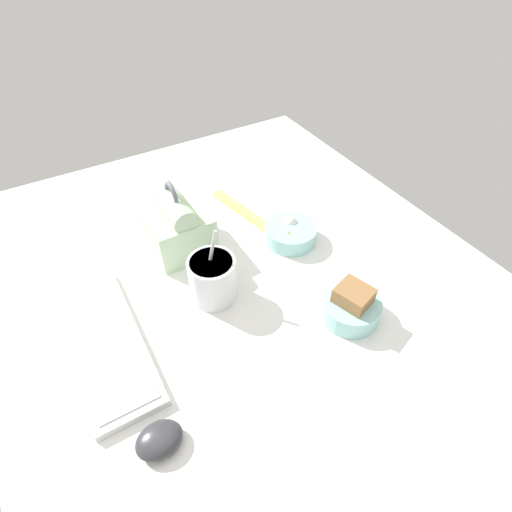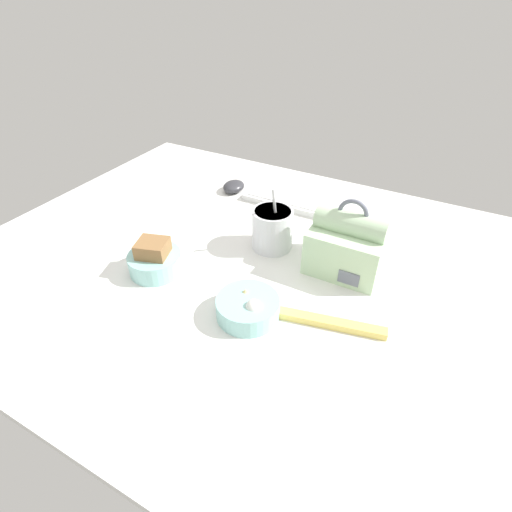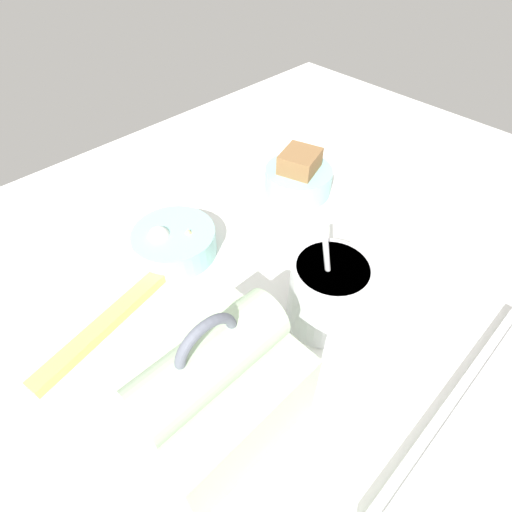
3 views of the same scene
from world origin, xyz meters
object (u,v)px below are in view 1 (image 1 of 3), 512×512
Objects in this scene: soup_cup at (213,278)px; chopstick_case at (244,212)px; bento_bowl_sandwich at (351,306)px; keyboard at (106,343)px; computer_mouse at (159,440)px; bento_bowl_snacks at (290,233)px; lunch_bag at (177,224)px.

chopstick_case is (22.40, -19.89, -4.71)cm from soup_cup.
keyboard is at bearing 68.40° from bento_bowl_sandwich.
bento_bowl_sandwich reaches higher than computer_mouse.
computer_mouse is (-24.84, 22.03, -3.85)cm from soup_cup.
computer_mouse is at bearing 138.41° from chopstick_case.
soup_cup reaches higher than bento_bowl_snacks.
soup_cup is at bearing 138.39° from chopstick_case.
soup_cup is 33.43cm from computer_mouse.
lunch_bag reaches higher than bento_bowl_snacks.
bento_bowl_snacks is 16.34cm from chopstick_case.
lunch_bag is 19.59cm from soup_cup.
keyboard is 23.87cm from computer_mouse.
bento_bowl_sandwich is at bearing -83.43° from computer_mouse.
bento_bowl_snacks is 1.66× the size of computer_mouse.
keyboard is 4.58× the size of computer_mouse.
computer_mouse is at bearing 153.80° from lunch_bag.
computer_mouse is (-31.80, 47.08, -0.69)cm from bento_bowl_snacks.
lunch_bag is 1.41× the size of bento_bowl_snacks.
bento_bowl_sandwich is at bearing -176.60° from chopstick_case.
chopstick_case is at bearing -41.59° from computer_mouse.
keyboard is 1.53× the size of chopstick_case.
lunch_bag is at bearing 0.56° from soup_cup.
chopstick_case is (15.43, 5.16, -1.55)cm from bento_bowl_snacks.
computer_mouse is 0.33× the size of chopstick_case.
lunch_bag is 1.48× the size of bento_bowl_sandwich.
bento_bowl_snacks is at bearing -80.76° from keyboard.
bento_bowl_sandwich is 1.57× the size of computer_mouse.
keyboard is 50.60cm from bento_bowl_sandwich.
bento_bowl_sandwich reaches higher than bento_bowl_snacks.
soup_cup reaches higher than chopstick_case.
lunch_bag is at bearing -49.77° from keyboard.
soup_cup reaches higher than bento_bowl_sandwich.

